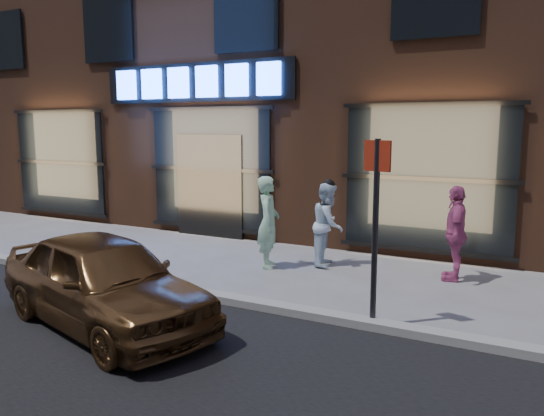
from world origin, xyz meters
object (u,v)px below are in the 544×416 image
at_px(passerby, 455,233).
at_px(sign_post, 376,215).
at_px(man_cap, 328,224).
at_px(man_bowtie, 268,222).
at_px(gold_sedan, 104,281).

xyz_separation_m(passerby, sign_post, (-0.59, -2.70, 0.67)).
bearing_deg(sign_post, man_cap, 141.11).
bearing_deg(man_cap, man_bowtie, 114.01).
xyz_separation_m(man_cap, sign_post, (1.67, -2.63, 0.70)).
bearing_deg(gold_sedan, man_bowtie, 8.16).
bearing_deg(sign_post, passerby, 96.32).
bearing_deg(passerby, gold_sedan, -48.24).
height_order(passerby, sign_post, sign_post).
bearing_deg(man_cap, gold_sedan, 150.79).
height_order(man_bowtie, man_cap, man_bowtie).
height_order(man_cap, gold_sedan, man_cap).
distance_m(man_bowtie, gold_sedan, 3.65).
relative_size(man_cap, gold_sedan, 0.43).
height_order(passerby, gold_sedan, passerby).
relative_size(passerby, sign_post, 0.66).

